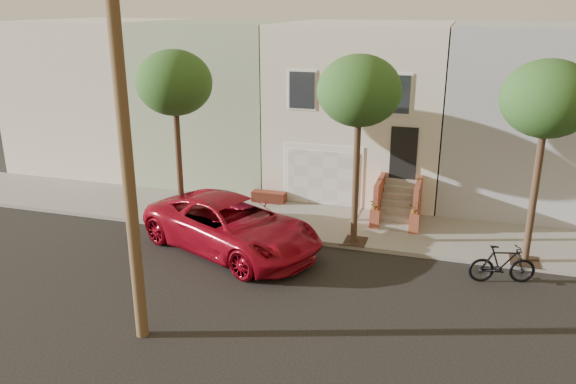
% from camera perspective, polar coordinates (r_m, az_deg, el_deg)
% --- Properties ---
extents(ground, '(90.00, 90.00, 0.00)m').
position_cam_1_polar(ground, '(16.65, 0.54, -10.06)').
color(ground, black).
rests_on(ground, ground).
extents(sidewalk, '(40.00, 3.70, 0.15)m').
position_cam_1_polar(sidewalk, '(21.33, 4.64, -3.30)').
color(sidewalk, gray).
rests_on(sidewalk, ground).
extents(house_row, '(33.10, 11.70, 7.00)m').
position_cam_1_polar(house_row, '(25.93, 7.70, 8.68)').
color(house_row, beige).
rests_on(house_row, sidewalk).
extents(tree_left, '(2.70, 2.57, 6.30)m').
position_cam_1_polar(tree_left, '(20.55, -11.30, 10.54)').
color(tree_left, '#2D2116').
rests_on(tree_left, sidewalk).
extents(tree_mid, '(2.70, 2.57, 6.30)m').
position_cam_1_polar(tree_mid, '(18.42, 7.13, 9.88)').
color(tree_mid, '#2D2116').
rests_on(tree_mid, sidewalk).
extents(tree_right, '(2.70, 2.57, 6.30)m').
position_cam_1_polar(tree_right, '(18.30, 24.51, 8.34)').
color(tree_right, '#2D2116').
rests_on(tree_right, sidewalk).
extents(pickup_truck, '(7.11, 5.32, 1.79)m').
position_cam_1_polar(pickup_truck, '(19.11, -5.63, -3.32)').
color(pickup_truck, maroon).
rests_on(pickup_truck, ground).
extents(motorcycle, '(2.04, 1.03, 1.18)m').
position_cam_1_polar(motorcycle, '(18.14, 20.64, -6.76)').
color(motorcycle, black).
rests_on(motorcycle, ground).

